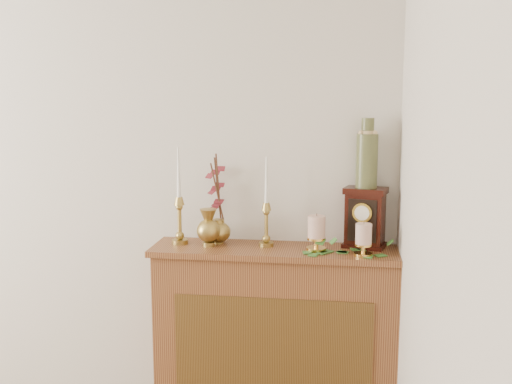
# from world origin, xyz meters

# --- Properties ---
(console_shelf) EXTENTS (1.24, 0.34, 0.93)m
(console_shelf) POSITION_xyz_m (1.40, 2.10, 0.44)
(console_shelf) COLOR brown
(console_shelf) RESTS_ON ground
(candlestick_left) EXTENTS (0.08, 0.08, 0.49)m
(candlestick_left) POSITION_xyz_m (0.91, 2.12, 1.09)
(candlestick_left) COLOR tan
(candlestick_left) RESTS_ON console_shelf
(candlestick_center) EXTENTS (0.08, 0.08, 0.45)m
(candlestick_center) POSITION_xyz_m (1.35, 2.13, 1.08)
(candlestick_center) COLOR tan
(candlestick_center) RESTS_ON console_shelf
(bud_vase) EXTENTS (0.12, 0.12, 0.19)m
(bud_vase) POSITION_xyz_m (1.06, 2.08, 1.02)
(bud_vase) COLOR tan
(bud_vase) RESTS_ON console_shelf
(ginger_jar) EXTENTS (0.19, 0.20, 0.46)m
(ginger_jar) POSITION_xyz_m (1.09, 2.18, 1.14)
(ginger_jar) COLOR tan
(ginger_jar) RESTS_ON console_shelf
(pillar_candle_left) EXTENTS (0.10, 0.10, 0.19)m
(pillar_candle_left) POSITION_xyz_m (1.60, 2.07, 1.03)
(pillar_candle_left) COLOR gold
(pillar_candle_left) RESTS_ON console_shelf
(pillar_candle_right) EXTENTS (0.09, 0.09, 0.17)m
(pillar_candle_right) POSITION_xyz_m (1.82, 2.00, 1.02)
(pillar_candle_right) COLOR gold
(pillar_candle_right) RESTS_ON console_shelf
(ivy_garland) EXTENTS (0.48, 0.21, 0.08)m
(ivy_garland) POSITION_xyz_m (1.83, 2.04, 0.94)
(ivy_garland) COLOR #38702A
(ivy_garland) RESTS_ON console_shelf
(mantel_clock) EXTENTS (0.23, 0.19, 0.30)m
(mantel_clock) POSITION_xyz_m (1.83, 2.18, 1.08)
(mantel_clock) COLOR black
(mantel_clock) RESTS_ON console_shelf
(ceramic_vase) EXTENTS (0.11, 0.11, 0.34)m
(ceramic_vase) POSITION_xyz_m (1.84, 2.18, 1.38)
(ceramic_vase) COLOR #193329
(ceramic_vase) RESTS_ON mantel_clock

